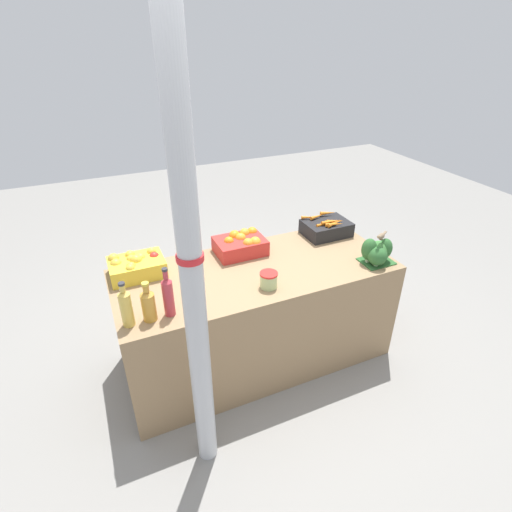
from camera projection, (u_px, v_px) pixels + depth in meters
The scene contains 12 objects.
ground_plane at pixel (256, 355), 3.12m from camera, with size 10.00×10.00×0.00m, color gray.
market_table at pixel (256, 314), 2.92m from camera, with size 1.91×0.81×0.79m, color #937551.
support_pole at pixel (190, 259), 1.74m from camera, with size 0.12×0.12×2.68m.
apple_crate at pixel (136, 265), 2.63m from camera, with size 0.35×0.26×0.15m.
orange_crate at pixel (241, 244), 2.90m from camera, with size 0.35×0.26×0.15m.
carrot_crate at pixel (326, 228), 3.15m from camera, with size 0.35×0.26×0.15m.
broccoli_pile at pixel (377, 252), 2.75m from camera, with size 0.23×0.20×0.19m.
juice_bottle_golden at pixel (126, 307), 2.15m from camera, with size 0.07×0.07×0.28m.
juice_bottle_amber at pixel (148, 304), 2.20m from camera, with size 0.08×0.08×0.25m.
juice_bottle_ruby at pixel (168, 295), 2.23m from camera, with size 0.06×0.06×0.31m.
pickle_jar at pixel (269, 280), 2.51m from camera, with size 0.11×0.11×0.10m.
sparrow_bird at pixel (381, 236), 2.68m from camera, with size 0.13×0.07×0.05m.
Camera 1 is at (-0.94, -2.13, 2.21)m, focal length 28.00 mm.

